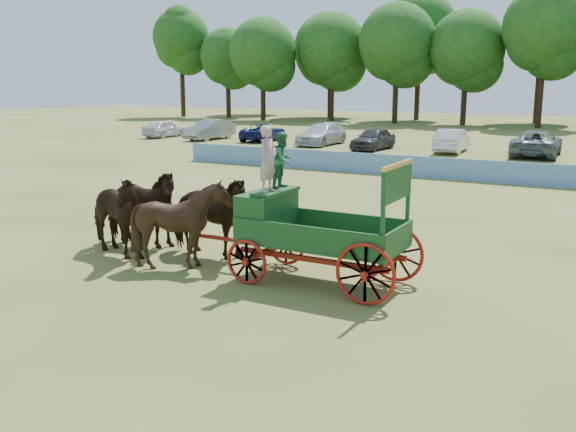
# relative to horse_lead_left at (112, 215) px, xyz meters

# --- Properties ---
(ground) EXTENTS (160.00, 160.00, 0.00)m
(ground) POSITION_rel_horse_lead_left_xyz_m (2.88, 0.21, -1.15)
(ground) COLOR olive
(ground) RESTS_ON ground
(horse_lead_left) EXTENTS (2.94, 1.89, 2.29)m
(horse_lead_left) POSITION_rel_horse_lead_left_xyz_m (0.00, 0.00, 0.00)
(horse_lead_left) COLOR black
(horse_lead_left) RESTS_ON ground
(horse_lead_right) EXTENTS (2.83, 1.51, 2.29)m
(horse_lead_right) POSITION_rel_horse_lead_left_xyz_m (0.00, 1.10, 0.00)
(horse_lead_right) COLOR black
(horse_lead_right) RESTS_ON ground
(horse_wheel_left) EXTENTS (2.43, 2.25, 2.30)m
(horse_wheel_left) POSITION_rel_horse_lead_left_xyz_m (2.40, 0.00, 0.00)
(horse_wheel_left) COLOR black
(horse_wheel_left) RESTS_ON ground
(horse_wheel_right) EXTENTS (2.76, 1.33, 2.29)m
(horse_wheel_right) POSITION_rel_horse_lead_left_xyz_m (2.40, 1.10, 0.00)
(horse_wheel_right) COLOR black
(horse_wheel_right) RESTS_ON ground
(farm_dray) EXTENTS (6.00, 2.00, 3.72)m
(farm_dray) POSITION_rel_horse_lead_left_xyz_m (5.38, 0.56, 0.42)
(farm_dray) COLOR maroon
(farm_dray) RESTS_ON ground
(sponsor_banner) EXTENTS (26.00, 0.08, 1.05)m
(sponsor_banner) POSITION_rel_horse_lead_left_xyz_m (1.88, 18.21, -0.62)
(sponsor_banner) COLOR #1F63AB
(sponsor_banner) RESTS_ON ground
(parked_cars) EXTENTS (56.60, 7.33, 1.65)m
(parked_cars) POSITION_rel_horse_lead_left_xyz_m (5.44, 30.39, -0.37)
(parked_cars) COLOR silver
(parked_cars) RESTS_ON ground
(treeline) EXTENTS (88.43, 21.43, 15.53)m
(treeline) POSITION_rel_horse_lead_left_xyz_m (-0.23, 60.14, 8.10)
(treeline) COLOR #382314
(treeline) RESTS_ON ground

